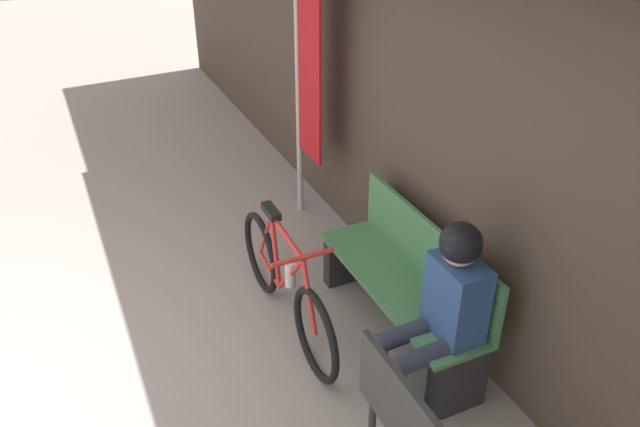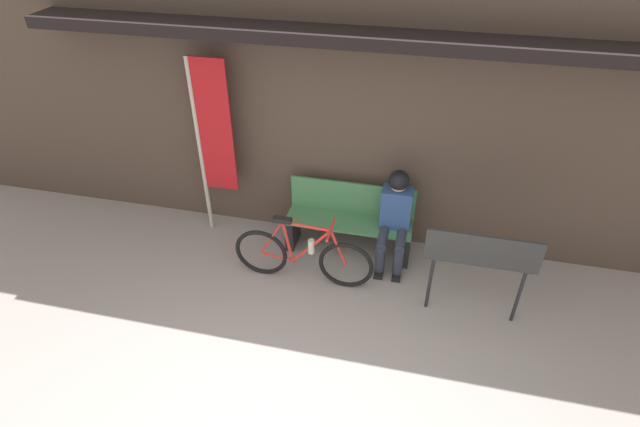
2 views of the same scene
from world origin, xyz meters
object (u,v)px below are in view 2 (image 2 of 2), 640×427
(bicycle, at_px, (303,256))
(person_seated, at_px, (395,213))
(signboard, at_px, (481,256))
(park_bench_near, at_px, (349,222))
(banner_pole, at_px, (211,135))

(bicycle, height_order, person_seated, person_seated)
(person_seated, distance_m, signboard, 1.12)
(park_bench_near, xyz_separation_m, banner_pole, (-1.64, 0.04, 0.94))
(bicycle, distance_m, signboard, 1.86)
(person_seated, distance_m, banner_pole, 2.27)
(banner_pole, height_order, signboard, banner_pole)
(park_bench_near, relative_size, person_seated, 1.26)
(park_bench_near, bearing_deg, person_seated, -11.23)
(banner_pole, xyz_separation_m, signboard, (3.05, -0.82, -0.55))
(park_bench_near, bearing_deg, banner_pole, 178.63)
(person_seated, relative_size, signboard, 1.08)
(park_bench_near, height_order, signboard, signboard)
(signboard, bearing_deg, bicycle, 176.36)
(park_bench_near, xyz_separation_m, person_seated, (0.53, -0.10, 0.29))
(park_bench_near, relative_size, bicycle, 0.94)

